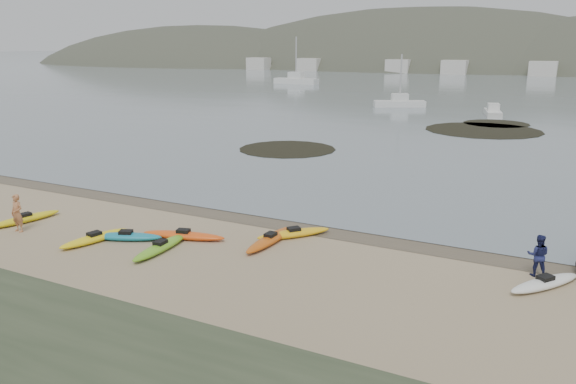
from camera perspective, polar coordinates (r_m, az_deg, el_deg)
The scene contains 9 objects.
ground at distance 27.66m, azimuth 0.00°, elevation -3.01°, with size 600.00×600.00×0.00m, color tan.
wet_sand at distance 27.40m, azimuth -0.29°, elevation -3.17°, with size 60.00×60.00×0.00m, color brown.
water at distance 323.73m, azimuth 25.76°, elevation 11.88°, with size 1200.00×1200.00×0.00m, color slate.
kayaks at distance 24.88m, azimuth -8.64°, elevation -4.83°, with size 25.08×7.89×0.34m.
person_west at distance 28.79m, azimuth -25.81°, elevation -1.95°, with size 0.65×0.43×1.79m, color #BF7A4C.
person_east at distance 23.08m, azimuth 24.07°, elevation -5.89°, with size 0.79×0.61×1.62m, color #1B2050.
kelp_mats at distance 57.16m, azimuth 15.41°, elevation 5.79°, with size 22.46×31.52×0.04m.
moored_boats at distance 106.32m, azimuth 19.20°, elevation 9.74°, with size 98.80×70.16×1.37m.
far_town at distance 168.63m, azimuth 25.75°, elevation 11.18°, with size 199.00×5.00×4.00m.
Camera 1 is at (12.09, -23.40, 8.46)m, focal length 35.00 mm.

